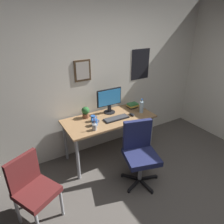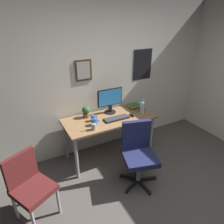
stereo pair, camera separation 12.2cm
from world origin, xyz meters
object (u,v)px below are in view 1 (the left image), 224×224
at_px(coffee_mug_near, 93,118).
at_px(potted_plant, 86,112).
at_px(side_chair, 32,186).
at_px(computer_mouse, 132,115).
at_px(coffee_mug_far, 95,122).
at_px(book_stack_left, 132,105).
at_px(water_bottle, 142,107).
at_px(pen_cup, 95,127).
at_px(monitor, 109,100).
at_px(office_chair, 139,150).
at_px(keyboard, 116,118).

xyz_separation_m(coffee_mug_near, potted_plant, (-0.05, 0.18, 0.06)).
distance_m(side_chair, computer_mouse, 1.87).
xyz_separation_m(coffee_mug_far, potted_plant, (-0.01, 0.31, 0.05)).
height_order(computer_mouse, coffee_mug_far, coffee_mug_far).
bearing_deg(coffee_mug_near, potted_plant, 105.89).
bearing_deg(side_chair, book_stack_left, 21.68).
height_order(water_bottle, pen_cup, water_bottle).
height_order(coffee_mug_near, potted_plant, potted_plant).
xyz_separation_m(side_chair, pen_cup, (1.01, 0.40, 0.31)).
bearing_deg(coffee_mug_near, monitor, 21.73).
bearing_deg(pen_cup, coffee_mug_near, 68.48).
relative_size(monitor, computer_mouse, 4.18).
bearing_deg(monitor, coffee_mug_near, -158.27).
relative_size(office_chair, water_bottle, 3.76).
height_order(office_chair, side_chair, office_chair).
bearing_deg(monitor, keyboard, -95.94).
bearing_deg(pen_cup, keyboard, 16.37).
relative_size(side_chair, pen_cup, 4.38).
distance_m(coffee_mug_far, book_stack_left, 0.94).
relative_size(computer_mouse, coffee_mug_near, 0.99).
bearing_deg(coffee_mug_near, book_stack_left, 7.93).
distance_m(office_chair, side_chair, 1.49).
bearing_deg(book_stack_left, office_chair, -119.20).
bearing_deg(potted_plant, pen_cup, -96.87).
bearing_deg(monitor, computer_mouse, -48.75).
bearing_deg(book_stack_left, coffee_mug_near, -172.07).
xyz_separation_m(water_bottle, coffee_mug_near, (-0.87, 0.13, -0.06)).
bearing_deg(potted_plant, book_stack_left, -3.61).
bearing_deg(book_stack_left, computer_mouse, -126.63).
height_order(side_chair, potted_plant, potted_plant).
bearing_deg(side_chair, office_chair, -3.67).
bearing_deg(office_chair, book_stack_left, 60.80).
relative_size(computer_mouse, potted_plant, 0.56).
relative_size(monitor, water_bottle, 1.82).
xyz_separation_m(side_chair, potted_plant, (1.07, 0.85, 0.36)).
bearing_deg(monitor, water_bottle, -30.54).
bearing_deg(computer_mouse, monitor, 131.25).
distance_m(computer_mouse, potted_plant, 0.79).
bearing_deg(office_chair, potted_plant, 114.08).
bearing_deg(keyboard, potted_plant, 143.37).
xyz_separation_m(water_bottle, coffee_mug_far, (-0.91, -0.01, -0.05)).
bearing_deg(computer_mouse, pen_cup, -171.82).
bearing_deg(book_stack_left, side_chair, -158.32).
height_order(keyboard, water_bottle, water_bottle).
distance_m(office_chair, keyboard, 0.68).
xyz_separation_m(computer_mouse, coffee_mug_near, (-0.66, 0.15, 0.03)).
distance_m(monitor, computer_mouse, 0.47).
distance_m(monitor, pen_cup, 0.67).
bearing_deg(potted_plant, monitor, -2.99).
xyz_separation_m(computer_mouse, potted_plant, (-0.71, 0.33, 0.09)).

